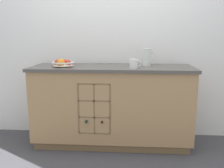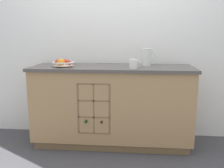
# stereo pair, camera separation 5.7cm
# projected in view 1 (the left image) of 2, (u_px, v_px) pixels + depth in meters

# --- Properties ---
(ground_plane) EXTENTS (14.00, 14.00, 0.00)m
(ground_plane) POSITION_uv_depth(u_px,v_px,m) (112.00, 143.00, 3.05)
(ground_plane) COLOR #424247
(back_wall) EXTENTS (4.40, 0.06, 2.55)m
(back_wall) POSITION_uv_depth(u_px,v_px,m) (114.00, 37.00, 3.15)
(back_wall) COLOR white
(back_wall) RESTS_ON ground_plane
(kitchen_island) EXTENTS (1.86, 0.61, 0.94)m
(kitchen_island) POSITION_uv_depth(u_px,v_px,m) (112.00, 105.00, 2.96)
(kitchen_island) COLOR brown
(kitchen_island) RESTS_ON ground_plane
(fruit_bowl) EXTENTS (0.26, 0.26, 0.09)m
(fruit_bowl) POSITION_uv_depth(u_px,v_px,m) (63.00, 63.00, 2.85)
(fruit_bowl) COLOR silver
(fruit_bowl) RESTS_ON kitchen_island
(white_pitcher) EXTENTS (0.16, 0.11, 0.20)m
(white_pitcher) POSITION_uv_depth(u_px,v_px,m) (147.00, 57.00, 2.92)
(white_pitcher) COLOR silver
(white_pitcher) RESTS_ON kitchen_island
(ceramic_mug) EXTENTS (0.13, 0.09, 0.10)m
(ceramic_mug) POSITION_uv_depth(u_px,v_px,m) (134.00, 64.00, 2.69)
(ceramic_mug) COLOR white
(ceramic_mug) RESTS_ON kitchen_island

